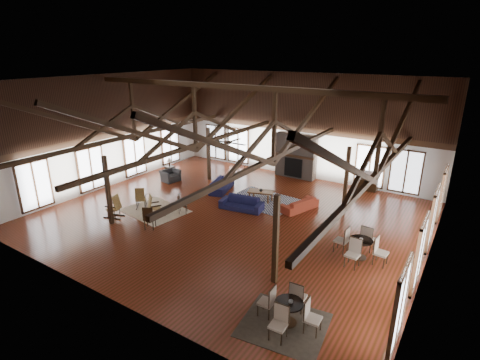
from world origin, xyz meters
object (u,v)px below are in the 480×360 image
Objects in this scene: tv_console at (366,184)px; sofa_navy_left at (222,185)px; coffee_table at (261,192)px; sofa_navy_front at (241,203)px; sofa_orange at (299,204)px; armchair at (170,176)px; cafe_table_near at (289,309)px; cafe_table_far at (361,245)px.

sofa_navy_left is at bearing -146.39° from tv_console.
sofa_navy_front is at bearing -115.55° from coffee_table.
sofa_orange is 4.83m from tv_console.
sofa_navy_front reaches higher than sofa_navy_left.
sofa_navy_front is 7.25m from tv_console.
armchair is (-7.96, -0.24, 0.03)m from sofa_orange.
sofa_navy_front is at bearing 132.07° from cafe_table_near.
sofa_orange is at bearing -19.36° from coffee_table.
coffee_table is 6.45m from cafe_table_far.
armchair reaches higher than tv_console.
sofa_orange is 4.63m from cafe_table_far.
sofa_navy_left is 1.04× the size of sofa_orange.
sofa_navy_front is 2.09× the size of armchair.
sofa_orange is 1.06× the size of cafe_table_near.
sofa_navy_left is 1.03× the size of cafe_table_far.
sofa_navy_left reaches higher than coffee_table.
sofa_navy_front is 1.01× the size of sofa_navy_left.
sofa_navy_front reaches higher than sofa_orange.
cafe_table_far is at bearing -44.58° from coffee_table.
tv_console reaches higher than sofa_orange.
cafe_table_far reaches higher than coffee_table.
sofa_navy_front is 6.13m from cafe_table_far.
coffee_table is 9.00m from cafe_table_near.
cafe_table_far is (0.65, 4.54, 0.03)m from cafe_table_near.
cafe_table_near is (7.60, -7.47, 0.18)m from sofa_navy_left.
sofa_orange is at bearing -113.37° from tv_console.
tv_console is (9.88, 4.68, -0.03)m from armchair.
sofa_navy_left is 4.58m from sofa_orange.
cafe_table_near is at bearing -150.41° from sofa_navy_left.
sofa_navy_left is 10.66m from cafe_table_near.
sofa_navy_left is 1.44× the size of coffee_table.
cafe_table_far is at bearing -76.44° from tv_console.
coffee_table is at bearing -77.32° from armchair.
cafe_table_far reaches higher than sofa_navy_front.
coffee_table is at bearing -132.53° from tv_console.
armchair reaches higher than coffee_table.
sofa_navy_front is 1.05× the size of sofa_orange.
armchair is 11.91m from cafe_table_far.
cafe_table_near reaches higher than coffee_table.
cafe_table_near is at bearing -73.55° from coffee_table.
cafe_table_far is (11.63, -2.57, 0.19)m from armchair.
armchair reaches higher than sofa_navy_front.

